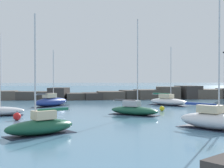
% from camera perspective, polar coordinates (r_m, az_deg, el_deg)
% --- Properties ---
extents(open_sea_beyond, '(400.00, 116.00, 0.01)m').
position_cam_1_polar(open_sea_beyond, '(121.83, -5.05, -0.93)').
color(open_sea_beyond, teal).
rests_on(open_sea_beyond, ground).
extents(breakwater_jetty, '(68.04, 6.47, 2.60)m').
position_cam_1_polar(breakwater_jetty, '(61.97, -1.95, -1.89)').
color(breakwater_jetty, '#423D38').
rests_on(breakwater_jetty, ground).
extents(sailboat_moored_0, '(5.43, 6.20, 11.15)m').
position_cam_1_polar(sailboat_moored_0, '(26.39, 18.03, -6.24)').
color(sailboat_moored_0, white).
rests_on(sailboat_moored_0, ground).
extents(sailboat_moored_1, '(5.86, 5.29, 10.64)m').
position_cam_1_polar(sailboat_moored_1, '(34.97, 4.00, -4.67)').
color(sailboat_moored_1, '#195138').
rests_on(sailboat_moored_1, ground).
extents(sailboat_moored_2, '(5.87, 6.73, 8.85)m').
position_cam_1_polar(sailboat_moored_2, '(48.30, 10.19, -3.10)').
color(sailboat_moored_2, white).
rests_on(sailboat_moored_2, ground).
extents(sailboat_moored_4, '(5.46, 4.52, 8.68)m').
position_cam_1_polar(sailboat_moored_4, '(23.28, -12.89, -7.41)').
color(sailboat_moored_4, '#195138').
rests_on(sailboat_moored_4, ground).
extents(sailboat_moored_6, '(5.57, 6.38, 8.29)m').
position_cam_1_polar(sailboat_moored_6, '(46.57, -11.09, -3.13)').
color(sailboat_moored_6, navy).
rests_on(sailboat_moored_6, ground).
extents(mooring_buoy_orange_near, '(0.63, 0.63, 0.83)m').
position_cam_1_polar(mooring_buoy_orange_near, '(39.62, 9.12, -4.44)').
color(mooring_buoy_orange_near, yellow).
rests_on(mooring_buoy_orange_near, ground).
extents(mooring_buoy_far_side, '(0.77, 0.77, 0.97)m').
position_cam_1_polar(mooring_buoy_far_side, '(31.71, -16.98, -5.70)').
color(mooring_buoy_far_side, red).
rests_on(mooring_buoy_far_side, ground).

